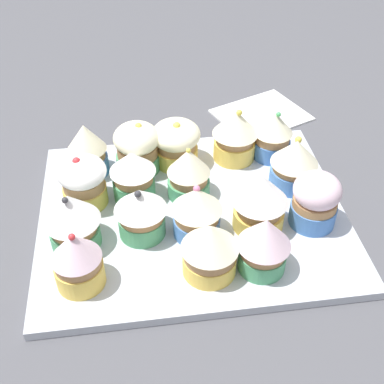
# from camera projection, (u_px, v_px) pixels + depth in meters

# --- Properties ---
(ground_plane) EXTENTS (1.80, 1.80, 0.03)m
(ground_plane) POSITION_uv_depth(u_px,v_px,m) (192.00, 225.00, 0.64)
(ground_plane) COLOR #4C4C51
(baking_tray) EXTENTS (0.31, 0.38, 0.01)m
(baking_tray) POSITION_uv_depth(u_px,v_px,m) (192.00, 213.00, 0.63)
(baking_tray) COLOR silver
(baking_tray) RESTS_ON ground_plane
(cupcake_0) EXTENTS (0.05, 0.05, 0.08)m
(cupcake_0) POSITION_uv_depth(u_px,v_px,m) (87.00, 149.00, 0.66)
(cupcake_0) COLOR #477AC6
(cupcake_0) RESTS_ON baking_tray
(cupcake_1) EXTENTS (0.06, 0.06, 0.07)m
(cupcake_1) POSITION_uv_depth(u_px,v_px,m) (83.00, 181.00, 0.62)
(cupcake_1) COLOR #EFC651
(cupcake_1) RESTS_ON baking_tray
(cupcake_2) EXTENTS (0.06, 0.06, 0.08)m
(cupcake_2) POSITION_uv_depth(u_px,v_px,m) (72.00, 219.00, 0.56)
(cupcake_2) COLOR #4C9E6B
(cupcake_2) RESTS_ON baking_tray
(cupcake_3) EXTENTS (0.05, 0.05, 0.08)m
(cupcake_3) POSITION_uv_depth(u_px,v_px,m) (77.00, 259.00, 0.52)
(cupcake_3) COLOR #EFC651
(cupcake_3) RESTS_ON baking_tray
(cupcake_4) EXTENTS (0.06, 0.06, 0.07)m
(cupcake_4) POSITION_uv_depth(u_px,v_px,m) (137.00, 147.00, 0.67)
(cupcake_4) COLOR #4C9E6B
(cupcake_4) RESTS_ON baking_tray
(cupcake_5) EXTENTS (0.06, 0.06, 0.07)m
(cupcake_5) POSITION_uv_depth(u_px,v_px,m) (133.00, 174.00, 0.62)
(cupcake_5) COLOR #4C9E6B
(cupcake_5) RESTS_ON baking_tray
(cupcake_6) EXTENTS (0.06, 0.06, 0.07)m
(cupcake_6) POSITION_uv_depth(u_px,v_px,m) (141.00, 211.00, 0.57)
(cupcake_6) COLOR #4C9E6B
(cupcake_6) RESTS_ON baking_tray
(cupcake_7) EXTENTS (0.07, 0.07, 0.07)m
(cupcake_7) POSITION_uv_depth(u_px,v_px,m) (176.00, 142.00, 0.68)
(cupcake_7) COLOR #EFC651
(cupcake_7) RESTS_ON baking_tray
(cupcake_8) EXTENTS (0.06, 0.06, 0.07)m
(cupcake_8) POSITION_uv_depth(u_px,v_px,m) (186.00, 173.00, 0.63)
(cupcake_8) COLOR #4C9E6B
(cupcake_8) RESTS_ON baking_tray
(cupcake_9) EXTENTS (0.06, 0.06, 0.07)m
(cupcake_9) POSITION_uv_depth(u_px,v_px,m) (196.00, 211.00, 0.57)
(cupcake_9) COLOR #477AC6
(cupcake_9) RESTS_ON baking_tray
(cupcake_10) EXTENTS (0.06, 0.06, 0.07)m
(cupcake_10) POSITION_uv_depth(u_px,v_px,m) (210.00, 248.00, 0.53)
(cupcake_10) COLOR #EFC651
(cupcake_10) RESTS_ON baking_tray
(cupcake_11) EXTENTS (0.06, 0.06, 0.08)m
(cupcake_11) POSITION_uv_depth(u_px,v_px,m) (235.00, 134.00, 0.69)
(cupcake_11) COLOR #EFC651
(cupcake_11) RESTS_ON baking_tray
(cupcake_12) EXTENTS (0.07, 0.07, 0.08)m
(cupcake_12) POSITION_uv_depth(u_px,v_px,m) (260.00, 200.00, 0.58)
(cupcake_12) COLOR #EFC651
(cupcake_12) RESTS_ON baking_tray
(cupcake_13) EXTENTS (0.06, 0.06, 0.07)m
(cupcake_13) POSITION_uv_depth(u_px,v_px,m) (264.00, 243.00, 0.53)
(cupcake_13) COLOR #4C9E6B
(cupcake_13) RESTS_ON baking_tray
(cupcake_14) EXTENTS (0.05, 0.05, 0.07)m
(cupcake_14) POSITION_uv_depth(u_px,v_px,m) (273.00, 134.00, 0.69)
(cupcake_14) COLOR #477AC6
(cupcake_14) RESTS_ON baking_tray
(cupcake_15) EXTENTS (0.06, 0.06, 0.07)m
(cupcake_15) POSITION_uv_depth(u_px,v_px,m) (294.00, 163.00, 0.64)
(cupcake_15) COLOR #477AC6
(cupcake_15) RESTS_ON baking_tray
(cupcake_16) EXTENTS (0.06, 0.06, 0.07)m
(cupcake_16) POSITION_uv_depth(u_px,v_px,m) (315.00, 200.00, 0.59)
(cupcake_16) COLOR #477AC6
(cupcake_16) RESTS_ON baking_tray
(napkin) EXTENTS (0.15, 0.17, 0.01)m
(napkin) POSITION_uv_depth(u_px,v_px,m) (261.00, 114.00, 0.82)
(napkin) COLOR white
(napkin) RESTS_ON ground_plane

